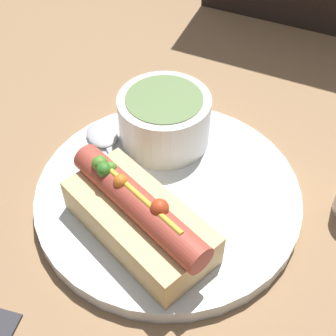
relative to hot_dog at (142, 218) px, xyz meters
The scene contains 5 objects.
ground_plane 0.07m from the hot_dog, 92.69° to the left, with size 4.00×4.00×0.00m, color #93704C.
dinner_plate 0.07m from the hot_dog, 92.69° to the left, with size 0.26×0.26×0.02m.
hot_dog is the anchor object (origin of this frame).
soup_bowl 0.13m from the hot_dog, 107.11° to the left, with size 0.10×0.10×0.06m.
spoon 0.12m from the hot_dog, 135.30° to the left, with size 0.15×0.12×0.01m.
Camera 1 is at (0.13, -0.27, 0.37)m, focal length 50.00 mm.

